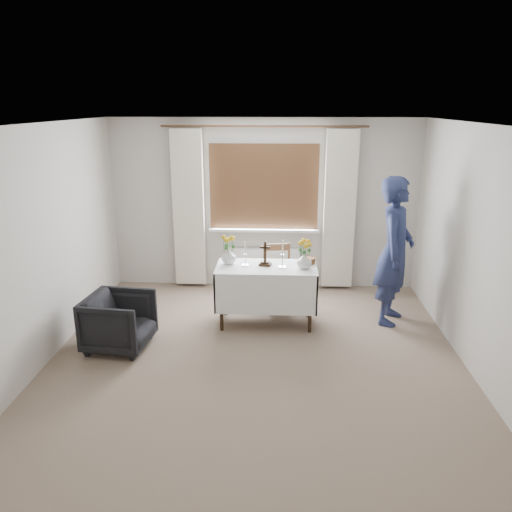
% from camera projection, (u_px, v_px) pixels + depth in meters
% --- Properties ---
extents(ground, '(5.00, 5.00, 0.00)m').
position_uv_depth(ground, '(255.00, 366.00, 5.33)').
color(ground, '#816B59').
rests_on(ground, ground).
extents(altar_table, '(1.24, 0.64, 0.76)m').
position_uv_depth(altar_table, '(266.00, 295.00, 6.26)').
color(altar_table, white).
rests_on(altar_table, ground).
extents(wooden_chair, '(0.45, 0.45, 0.86)m').
position_uv_depth(wooden_chair, '(278.00, 277.00, 6.77)').
color(wooden_chair, brown).
rests_on(wooden_chair, ground).
extents(armchair, '(0.77, 0.75, 0.64)m').
position_uv_depth(armchair, '(119.00, 322.00, 5.65)').
color(armchair, black).
rests_on(armchair, ground).
extents(person, '(0.66, 0.79, 1.86)m').
position_uv_depth(person, '(395.00, 251.00, 6.19)').
color(person, navy).
rests_on(person, ground).
extents(radiator, '(1.10, 0.10, 0.60)m').
position_uv_depth(radiator, '(263.00, 268.00, 7.55)').
color(radiator, white).
rests_on(radiator, ground).
extents(wooden_cross, '(0.16, 0.13, 0.31)m').
position_uv_depth(wooden_cross, '(265.00, 253.00, 6.14)').
color(wooden_cross, black).
rests_on(wooden_cross, altar_table).
extents(candlestick_left, '(0.11, 0.11, 0.31)m').
position_uv_depth(candlestick_left, '(245.00, 254.00, 6.14)').
color(candlestick_left, silver).
rests_on(candlestick_left, altar_table).
extents(candlestick_right, '(0.11, 0.11, 0.35)m').
position_uv_depth(candlestick_right, '(282.00, 254.00, 6.06)').
color(candlestick_right, silver).
rests_on(candlestick_right, altar_table).
extents(flower_vase_left, '(0.20, 0.20, 0.19)m').
position_uv_depth(flower_vase_left, '(229.00, 256.00, 6.22)').
color(flower_vase_left, silver).
rests_on(flower_vase_left, altar_table).
extents(flower_vase_right, '(0.24, 0.24, 0.19)m').
position_uv_depth(flower_vase_right, '(304.00, 261.00, 6.05)').
color(flower_vase_right, silver).
rests_on(flower_vase_right, altar_table).
extents(wicker_basket, '(0.23, 0.23, 0.07)m').
position_uv_depth(wicker_basket, '(308.00, 260.00, 6.27)').
color(wicker_basket, brown).
rests_on(wicker_basket, altar_table).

